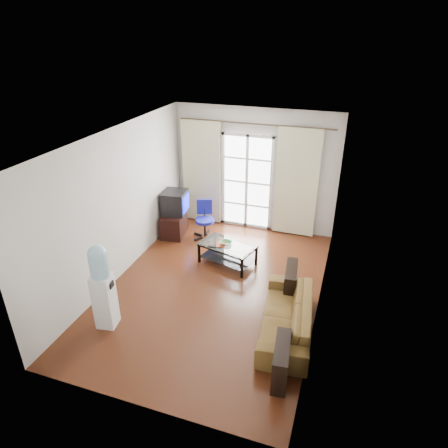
% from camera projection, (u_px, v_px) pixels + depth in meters
% --- Properties ---
extents(floor, '(5.20, 5.20, 0.00)m').
position_uv_depth(floor, '(215.00, 288.00, 7.11)').
color(floor, '#522713').
rests_on(floor, ground).
extents(ceiling, '(5.20, 5.20, 0.00)m').
position_uv_depth(ceiling, '(213.00, 138.00, 5.90)').
color(ceiling, white).
rests_on(ceiling, wall_back).
extents(wall_back, '(3.60, 0.02, 2.70)m').
position_uv_depth(wall_back, '(254.00, 170.00, 8.70)').
color(wall_back, beige).
rests_on(wall_back, floor).
extents(wall_front, '(3.60, 0.02, 2.70)m').
position_uv_depth(wall_front, '(131.00, 321.00, 4.31)').
color(wall_front, beige).
rests_on(wall_front, floor).
extents(wall_left, '(0.02, 5.20, 2.70)m').
position_uv_depth(wall_left, '(118.00, 206.00, 7.02)').
color(wall_left, beige).
rests_on(wall_left, floor).
extents(wall_right, '(0.02, 5.20, 2.70)m').
position_uv_depth(wall_right, '(326.00, 237.00, 5.99)').
color(wall_right, beige).
rests_on(wall_right, floor).
extents(french_door, '(1.16, 0.06, 2.15)m').
position_uv_depth(french_door, '(247.00, 182.00, 8.82)').
color(french_door, white).
rests_on(french_door, wall_back).
extents(curtain_rod, '(3.30, 0.04, 0.04)m').
position_uv_depth(curtain_rod, '(255.00, 124.00, 8.15)').
color(curtain_rod, '#4C3F2D').
rests_on(curtain_rod, wall_back).
extents(curtain_left, '(0.90, 0.07, 2.35)m').
position_uv_depth(curtain_left, '(201.00, 173.00, 9.01)').
color(curtain_left, beige).
rests_on(curtain_left, curtain_rod).
extents(curtain_right, '(0.90, 0.07, 2.35)m').
position_uv_depth(curtain_right, '(296.00, 184.00, 8.40)').
color(curtain_right, beige).
rests_on(curtain_right, curtain_rod).
extents(radiator, '(0.64, 0.12, 0.64)m').
position_uv_depth(radiator, '(287.00, 219.00, 8.85)').
color(radiator, gray).
rests_on(radiator, floor).
extents(sofa, '(2.00, 1.13, 0.54)m').
position_uv_depth(sofa, '(287.00, 315.00, 6.03)').
color(sofa, brown).
rests_on(sofa, floor).
extents(coffee_table, '(1.16, 0.84, 0.42)m').
position_uv_depth(coffee_table, '(228.00, 251.00, 7.72)').
color(coffee_table, silver).
rests_on(coffee_table, floor).
extents(bowl, '(0.25, 0.25, 0.05)m').
position_uv_depth(bowl, '(226.00, 243.00, 7.66)').
color(bowl, '#328A35').
rests_on(bowl, coffee_table).
extents(book, '(0.26, 0.29, 0.02)m').
position_uv_depth(book, '(217.00, 244.00, 7.65)').
color(book, '#933012').
rests_on(book, coffee_table).
extents(remote, '(0.17, 0.07, 0.02)m').
position_uv_depth(remote, '(212.00, 246.00, 7.57)').
color(remote, black).
rests_on(remote, coffee_table).
extents(tv_stand, '(0.57, 0.76, 0.51)m').
position_uv_depth(tv_stand, '(174.00, 224.00, 8.80)').
color(tv_stand, black).
rests_on(tv_stand, floor).
extents(crt_tv, '(0.59, 0.59, 0.49)m').
position_uv_depth(crt_tv, '(174.00, 202.00, 8.64)').
color(crt_tv, black).
rests_on(crt_tv, tv_stand).
extents(task_chair, '(0.74, 0.74, 0.83)m').
position_uv_depth(task_chair, '(205.00, 227.00, 8.70)').
color(task_chair, black).
rests_on(task_chair, floor).
extents(water_cooler, '(0.34, 0.33, 1.41)m').
position_uv_depth(water_cooler, '(102.00, 285.00, 5.93)').
color(water_cooler, white).
rests_on(water_cooler, floor).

